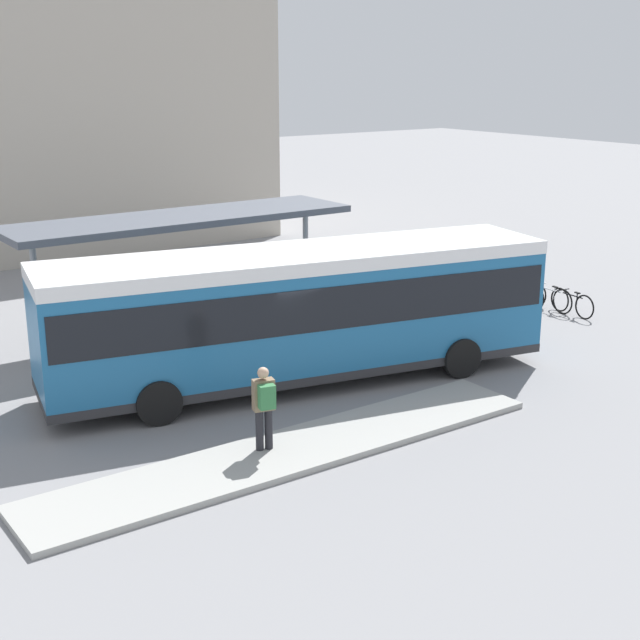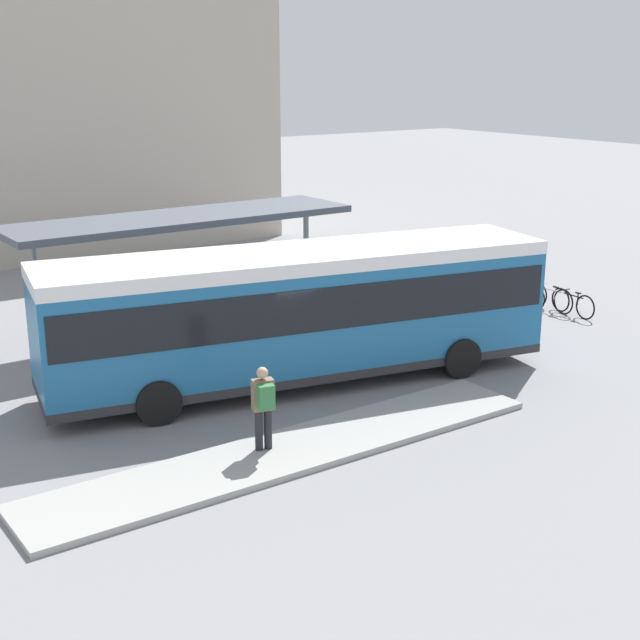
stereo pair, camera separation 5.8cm
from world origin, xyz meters
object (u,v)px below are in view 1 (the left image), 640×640
Objects in this scene: bicycle_white at (550,297)px; bicycle_blue at (525,294)px; pedestrian_waiting at (264,403)px; potted_planter_far_side at (85,356)px; potted_planter_near_shelter at (264,320)px; city_bus at (300,306)px; bicycle_green at (513,287)px; bicycle_black at (572,303)px.

bicycle_white is 0.79m from bicycle_blue.
pedestrian_waiting is 1.32× the size of potted_planter_far_side.
bicycle_white is 1.40× the size of potted_planter_near_shelter.
bicycle_blue is (12.09, 4.58, -0.67)m from pedestrian_waiting.
city_bus reaches higher than bicycle_green.
city_bus reaches higher than potted_planter_far_side.
city_bus is 6.60× the size of bicycle_white.
city_bus reaches higher than bicycle_white.
bicycle_white is 1.46× the size of potted_planter_far_side.
bicycle_black is 1.32× the size of potted_planter_near_shelter.
bicycle_white is (-0.09, 0.76, 0.02)m from bicycle_black.
bicycle_green is at bearing -52.67° from pedestrian_waiting.
city_bus is 6.90× the size of bicycle_blue.
potted_planter_far_side is (-13.54, 1.94, 0.24)m from bicycle_white.
potted_planter_far_side is at bearing 26.03° from pedestrian_waiting.
pedestrian_waiting is at bearing 110.89° from bicycle_white.
bicycle_green is at bearing 168.44° from bicycle_blue.
potted_planter_near_shelter is (3.60, 5.83, -0.37)m from pedestrian_waiting.
potted_planter_far_side is at bearing 84.09° from bicycle_black.
bicycle_white is at bearing 24.78° from bicycle_blue.
city_bus is 9.71m from bicycle_black.
bicycle_green is at bearing 1.52° from bicycle_white.
pedestrian_waiting is at bearing 109.19° from bicycle_black.
potted_planter_near_shelter reaches higher than bicycle_white.
bicycle_black is at bearing -62.13° from pedestrian_waiting.
city_bus is at bearing -34.72° from potted_planter_far_side.
city_bus is at bearing 98.73° from bicycle_white.
potted_planter_far_side is at bearing 85.46° from bicycle_white.
potted_planter_far_side is (-13.60, 0.43, 0.24)m from bicycle_green.
city_bus is at bearing -29.25° from pedestrian_waiting.
pedestrian_waiting is at bearing -77.95° from potted_planter_far_side.
bicycle_blue is (-0.31, 1.51, 0.01)m from bicycle_black.
potted_planter_far_side is (-4.83, -0.06, -0.05)m from potted_planter_near_shelter.
bicycle_green is (12.37, 5.34, -0.66)m from pedestrian_waiting.
bicycle_blue is (-0.22, 0.76, -0.01)m from bicycle_white.
bicycle_black is 0.95× the size of bicycle_white.
potted_planter_far_side reaches higher than bicycle_blue.
bicycle_blue is 0.95× the size of bicycle_green.
potted_planter_near_shelter is at bearing -17.71° from pedestrian_waiting.
pedestrian_waiting is at bearing -61.33° from bicycle_green.
pedestrian_waiting is at bearing -121.69° from potted_planter_near_shelter.
potted_planter_near_shelter is (-8.76, 0.50, 0.29)m from bicycle_green.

